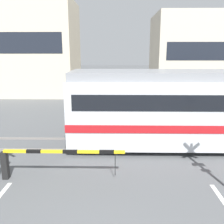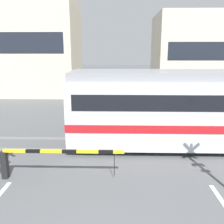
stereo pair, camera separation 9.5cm
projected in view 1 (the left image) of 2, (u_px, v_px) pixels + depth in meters
rail_track_near at (112, 150)px, 10.78m from camera, size 50.00×0.10×0.08m
rail_track_far at (112, 139)px, 12.18m from camera, size 50.00×0.10×0.08m
crossing_barrier_near at (39, 158)px, 8.27m from camera, size 4.12×0.20×1.04m
crossing_barrier_far at (155, 114)px, 14.16m from camera, size 4.12×0.20×1.04m
pedestrian at (134, 102)px, 16.74m from camera, size 0.38×0.22×1.63m
building_left_of_street at (37, 49)px, 24.87m from camera, size 7.70×6.71×9.00m
building_right_of_street at (192, 55)px, 24.75m from camera, size 7.67×6.71×7.73m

